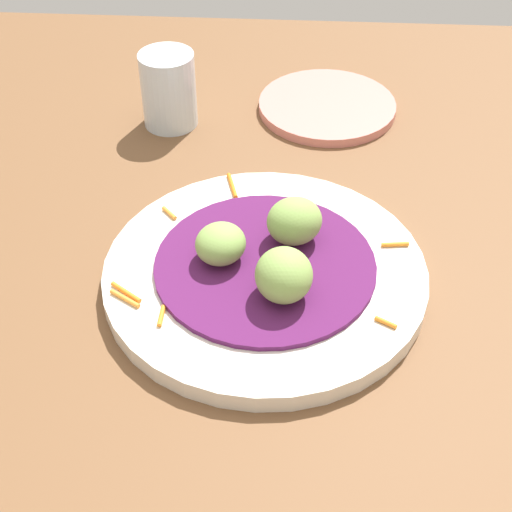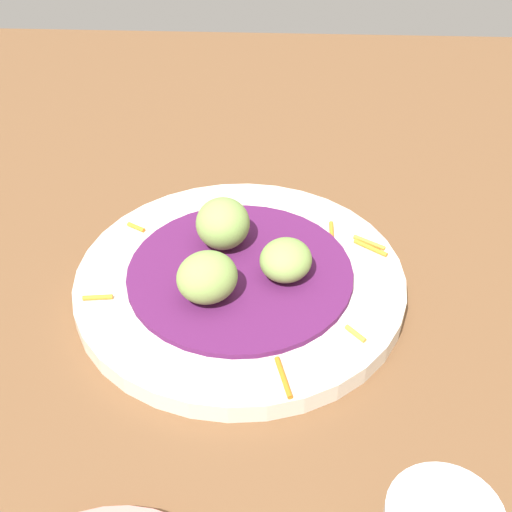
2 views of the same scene
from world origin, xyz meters
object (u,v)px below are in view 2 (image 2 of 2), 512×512
object	(u,v)px
guac_scoop_left	(223,223)
guac_scoop_right	(288,260)
guac_scoop_center	(207,277)
main_plate	(240,283)

from	to	relation	value
guac_scoop_left	guac_scoop_right	distance (cm)	7.03
guac_scoop_right	guac_scoop_left	bearing A→B (deg)	-125.53
guac_scoop_left	guac_scoop_center	xyz separation A→B (cm)	(6.98, -0.68, -0.10)
main_plate	guac_scoop_right	bearing A→B (deg)	84.47
guac_scoop_left	guac_scoop_right	size ratio (longest dim) A/B	1.12
guac_scoop_center	guac_scoop_right	xyz separation A→B (cm)	(-2.90, 6.38, -0.42)
main_plate	guac_scoop_left	xyz separation A→B (cm)	(-3.68, -1.68, 3.51)
main_plate	guac_scoop_center	distance (cm)	5.29
guac_scoop_right	guac_scoop_center	bearing A→B (deg)	-65.53
guac_scoop_center	guac_scoop_right	world-z (taller)	guac_scoop_center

